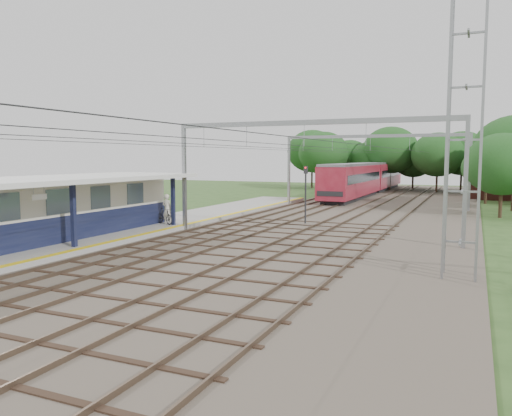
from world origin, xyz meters
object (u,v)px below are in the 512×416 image
Objects in this scene: signal_post at (306,188)px; bicycle at (165,216)px; train at (369,177)px; person at (167,209)px.

bicycle is at bearing -167.68° from signal_post.
signal_post is at bearing -28.54° from bicycle.
train reaches higher than bicycle.
signal_post reaches higher than person.
person is 0.05× the size of train.
signal_post is (7.95, 6.06, 1.72)m from bicycle.
person is 1.12× the size of bicycle.
train is at bearing -94.62° from person.
bicycle is (-0.22, 0.00, -0.48)m from person.
person is at bearing -65.86° from bicycle.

